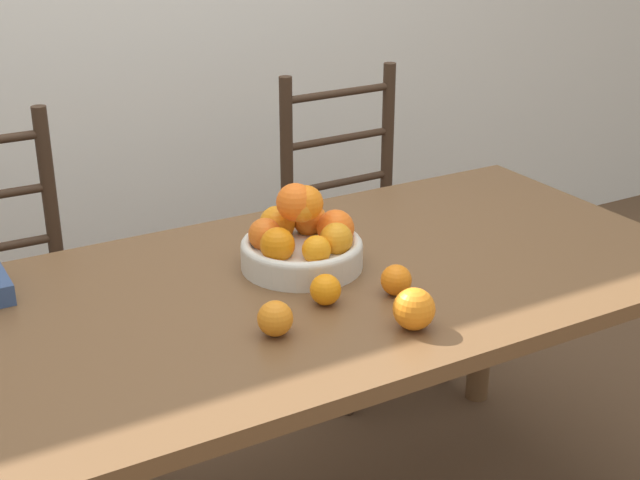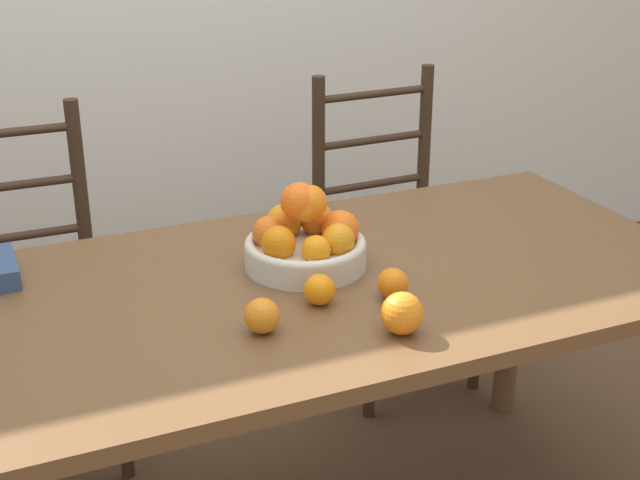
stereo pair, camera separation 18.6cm
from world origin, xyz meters
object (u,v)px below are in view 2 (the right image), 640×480
(orange_loose_0, at_px, (262,316))
(chair_right, at_px, (392,240))
(fruit_bowl, at_px, (306,239))
(orange_loose_2, at_px, (402,313))
(chair_left, at_px, (27,304))
(orange_loose_3, at_px, (393,283))
(orange_loose_1, at_px, (319,290))

(orange_loose_0, relative_size, chair_right, 0.07)
(chair_right, bearing_deg, orange_loose_0, -132.21)
(fruit_bowl, distance_m, orange_loose_2, 0.36)
(chair_left, xyz_separation_m, chair_right, (1.11, -0.00, 0.00))
(orange_loose_0, bearing_deg, orange_loose_3, 5.87)
(orange_loose_0, bearing_deg, fruit_bowl, 52.14)
(chair_left, bearing_deg, orange_loose_0, -66.94)
(orange_loose_3, relative_size, chair_right, 0.07)
(fruit_bowl, xyz_separation_m, orange_loose_0, (-0.19, -0.25, -0.03))
(fruit_bowl, height_order, orange_loose_2, fruit_bowl)
(chair_left, bearing_deg, orange_loose_2, -57.92)
(orange_loose_1, bearing_deg, orange_loose_0, -156.28)
(orange_loose_2, height_order, orange_loose_3, orange_loose_2)
(orange_loose_2, xyz_separation_m, chair_left, (-0.60, 0.98, -0.31))
(fruit_bowl, relative_size, orange_loose_3, 4.15)
(fruit_bowl, height_order, chair_right, chair_right)
(fruit_bowl, relative_size, chair_left, 0.28)
(chair_left, distance_m, chair_right, 1.11)
(fruit_bowl, xyz_separation_m, orange_loose_2, (0.05, -0.36, -0.02))
(orange_loose_1, distance_m, orange_loose_3, 0.15)
(orange_loose_0, distance_m, orange_loose_3, 0.30)
(chair_right, bearing_deg, chair_left, 178.40)
(chair_left, relative_size, chair_right, 1.00)
(orange_loose_0, relative_size, chair_left, 0.07)
(orange_loose_3, height_order, chair_right, chair_right)
(orange_loose_3, bearing_deg, orange_loose_1, 167.01)
(orange_loose_0, height_order, chair_right, chair_right)
(orange_loose_0, xyz_separation_m, orange_loose_3, (0.29, 0.03, -0.00))
(orange_loose_0, height_order, orange_loose_3, orange_loose_0)
(orange_loose_0, relative_size, orange_loose_2, 0.84)
(orange_loose_3, bearing_deg, orange_loose_0, -174.13)
(orange_loose_2, relative_size, chair_right, 0.08)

